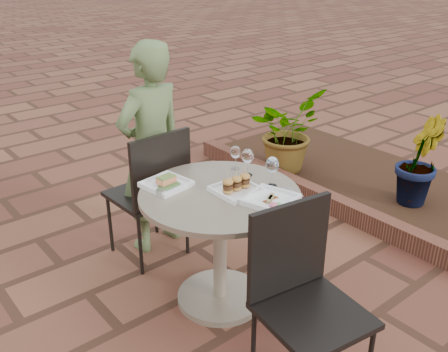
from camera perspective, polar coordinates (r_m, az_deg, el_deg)
ground at (r=3.15m, az=-4.87°, el=-13.94°), size 60.00×60.00×0.00m
cafe_table at (r=2.87m, az=-0.46°, el=-6.27°), size 0.90×0.90×0.73m
chair_far at (r=3.28m, az=-8.08°, el=-1.11°), size 0.46×0.46×0.93m
chair_near at (r=2.36m, az=8.84°, el=-12.34°), size 0.50×0.50×0.93m
diner at (r=3.39m, az=-8.27°, el=3.02°), size 0.57×0.42×1.46m
plate_salmon at (r=2.84m, az=-6.59°, el=-0.84°), size 0.26×0.26×0.06m
plate_sliders at (r=2.74m, az=1.43°, el=-1.23°), size 0.24×0.24×0.15m
plate_tuna at (r=2.66m, az=5.35°, el=-2.66°), size 0.31×0.31×0.03m
wine_glass_right at (r=2.78m, az=5.53°, el=1.17°), size 0.08×0.08×0.18m
wine_glass_mid at (r=2.92m, az=2.72°, el=2.21°), size 0.07×0.07×0.17m
wine_glass_far at (r=3.01m, az=1.32°, el=2.69°), size 0.06×0.06×0.15m
steel_ramekin at (r=2.73m, az=-7.24°, el=-1.95°), size 0.06×0.06×0.04m
cutlery_set at (r=2.77m, az=7.74°, el=-1.90°), size 0.11×0.18×0.00m
planter_curb at (r=4.23m, az=10.72°, el=-2.38°), size 0.12×3.00×0.15m
mulch_bed at (r=4.76m, az=16.17°, el=-0.40°), size 1.30×3.00×0.06m
potted_plant_a at (r=4.65m, az=7.13°, el=5.17°), size 0.82×0.76×0.75m
potted_plant_b at (r=4.27m, az=21.31°, el=1.68°), size 0.48×0.44×0.72m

